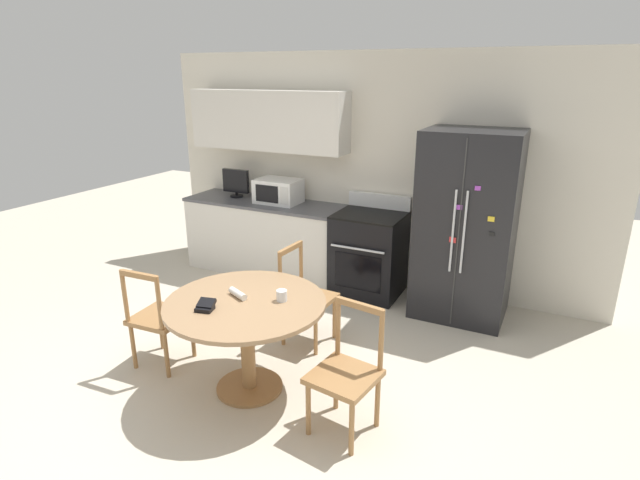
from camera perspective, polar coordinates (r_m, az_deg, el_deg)
ground_plane at (r=4.05m, az=-8.83°, el=-17.47°), size 14.00×14.00×0.00m
back_wall at (r=5.78m, az=2.87°, el=9.27°), size 5.20×0.44×2.60m
kitchen_counter at (r=6.17m, az=-6.21°, el=0.37°), size 1.99×0.64×0.90m
refrigerator at (r=5.12m, az=16.36°, el=1.54°), size 0.90×0.76×1.87m
oven_range at (r=5.56m, az=5.61°, el=-1.50°), size 0.73×0.68×1.08m
microwave at (r=5.93m, az=-4.79°, el=5.60°), size 0.52×0.37×0.28m
countertop_tv at (r=6.28m, az=-9.59°, el=6.52°), size 0.36×0.16×0.34m
dining_table at (r=3.84m, az=-8.44°, el=-8.88°), size 1.21×1.21×0.76m
dining_chair_far at (r=4.55m, az=-1.60°, el=-6.58°), size 0.45×0.45×0.90m
dining_chair_right at (r=3.50m, az=3.01°, el=-15.04°), size 0.48×0.48×0.90m
dining_chair_left at (r=4.40m, az=-17.98°, el=-8.47°), size 0.44×0.44×0.90m
candle_glass at (r=3.73m, az=-4.39°, el=-6.42°), size 0.08×0.08×0.08m
folded_napkin at (r=3.84m, az=-9.38°, el=-6.08°), size 0.19×0.13×0.05m
wallet at (r=3.69m, az=-12.94°, el=-7.37°), size 0.15×0.15×0.07m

